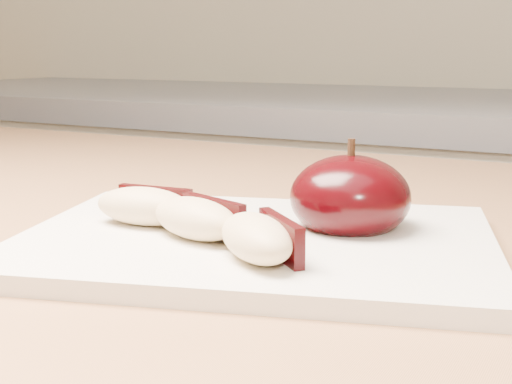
% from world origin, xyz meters
% --- Properties ---
extents(back_cabinet, '(2.40, 0.62, 0.94)m').
position_xyz_m(back_cabinet, '(0.00, 1.20, 0.47)').
color(back_cabinet, silver).
rests_on(back_cabinet, ground).
extents(cutting_board, '(0.32, 0.27, 0.01)m').
position_xyz_m(cutting_board, '(0.02, 0.41, 0.91)').
color(cutting_board, silver).
rests_on(cutting_board, island_counter).
extents(apple_half, '(0.09, 0.09, 0.06)m').
position_xyz_m(apple_half, '(0.06, 0.45, 0.93)').
color(apple_half, black).
rests_on(apple_half, cutting_board).
extents(apple_wedge_a, '(0.07, 0.04, 0.02)m').
position_xyz_m(apple_wedge_a, '(-0.05, 0.39, 0.92)').
color(apple_wedge_a, beige).
rests_on(apple_wedge_a, cutting_board).
extents(apple_wedge_b, '(0.07, 0.05, 0.02)m').
position_xyz_m(apple_wedge_b, '(-0.00, 0.38, 0.92)').
color(apple_wedge_b, beige).
rests_on(apple_wedge_b, cutting_board).
extents(apple_wedge_c, '(0.07, 0.07, 0.02)m').
position_xyz_m(apple_wedge_c, '(0.05, 0.36, 0.92)').
color(apple_wedge_c, beige).
rests_on(apple_wedge_c, cutting_board).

